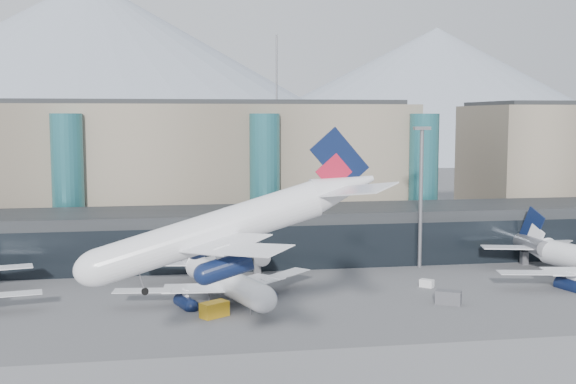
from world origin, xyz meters
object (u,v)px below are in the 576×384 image
Objects in this scene: veh_h at (214,309)px; lightmast_mid at (421,189)px; veh_c at (448,297)px; veh_g at (427,283)px; jet_parked_mid at (217,270)px; veh_b at (222,273)px; hero_jet at (239,216)px.

lightmast_mid is at bearing 0.63° from veh_h.
veh_c is 10.70m from veh_g.
jet_parked_mid reaches higher than veh_h.
veh_c is 34.30m from veh_h.
lightmast_mid is 42.36m from jet_parked_mid.
jet_parked_mid is at bearing -178.04° from veh_b.
veh_b is (1.76, 12.87, -3.32)m from jet_parked_mid.
hero_jet is (-38.39, -55.13, 3.44)m from lightmast_mid.
jet_parked_mid reaches higher than veh_b.
veh_c reaches higher than veh_g.
veh_h is at bearing -148.87° from veh_c.
jet_parked_mid is 11.97× the size of veh_b.
hero_jet is 8.31× the size of veh_h.
veh_g is (33.76, 0.58, -3.52)m from jet_parked_mid.
lightmast_mid is 67.26m from hero_jet.
hero_jet is at bearing 160.02° from jet_parked_mid.
jet_parked_mid is 8.96× the size of veh_h.
veh_c is (33.13, -10.09, -3.13)m from jet_parked_mid.
hero_jet is at bearing -122.25° from veh_h.
lightmast_mid is at bearing 117.01° from veh_g.
jet_parked_mid is 33.95m from veh_g.
veh_h reaches higher than veh_c.
veh_h is (-2.92, -23.99, 0.23)m from veh_b.
lightmast_mid is 0.81× the size of hero_jet.
veh_h is at bearing -145.59° from lightmast_mid.
lightmast_mid is 7.02× the size of veh_c.
veh_g is (34.16, 40.01, -17.24)m from hero_jet.
lightmast_mid is at bearing 53.15° from hero_jet.
veh_c is 0.96× the size of veh_h.
lightmast_mid reaches higher than veh_h.
lightmast_mid is 49.30m from veh_h.
jet_parked_mid is at bearing 50.27° from veh_h.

